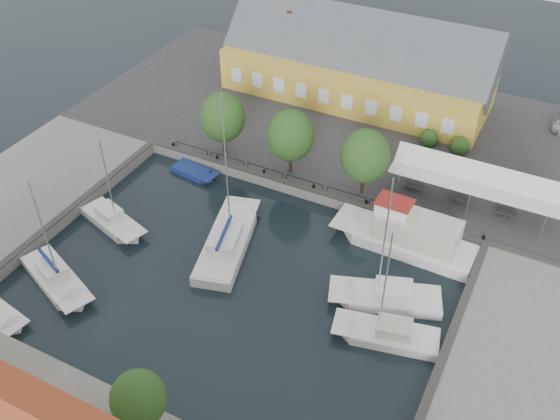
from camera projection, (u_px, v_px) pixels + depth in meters
name	position (u px, v px, depth m)	size (l,w,h in m)	color
ground	(245.00, 268.00, 49.04)	(140.00, 140.00, 0.00)	black
north_quay	(354.00, 125.00, 64.61)	(56.00, 26.00, 1.00)	#2D2D30
west_quay	(18.00, 198.00, 55.09)	(12.00, 24.00, 1.00)	slate
east_quay	(531.00, 392.00, 39.60)	(12.00, 24.00, 1.00)	slate
quay_edge_fittings	(273.00, 223.00, 51.64)	(56.00, 24.72, 0.40)	#383533
warehouse	(353.00, 65.00, 66.75)	(28.56, 14.00, 9.55)	gold
tent_canopy	(476.00, 180.00, 51.80)	(14.00, 4.00, 2.83)	silver
quay_trees	(291.00, 136.00, 54.95)	(18.20, 4.20, 6.30)	black
car_red	(293.00, 136.00, 60.81)	(1.54, 4.42, 1.46)	#531317
center_sailboat	(227.00, 244.00, 50.62)	(5.68, 10.77, 14.12)	white
trawler	(409.00, 238.00, 50.23)	(11.99, 3.79, 5.00)	white
east_boat_a	(388.00, 299.00, 46.14)	(8.70, 5.33, 11.81)	white
east_boat_b	(388.00, 336.00, 43.41)	(7.73, 3.94, 10.31)	white
west_boat_c	(113.00, 222.00, 52.92)	(7.17, 4.12, 9.56)	white
west_boat_d	(56.00, 280.00, 47.63)	(8.24, 5.20, 10.79)	white
launch_nw	(194.00, 173.00, 58.76)	(4.84, 2.41, 0.88)	navy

